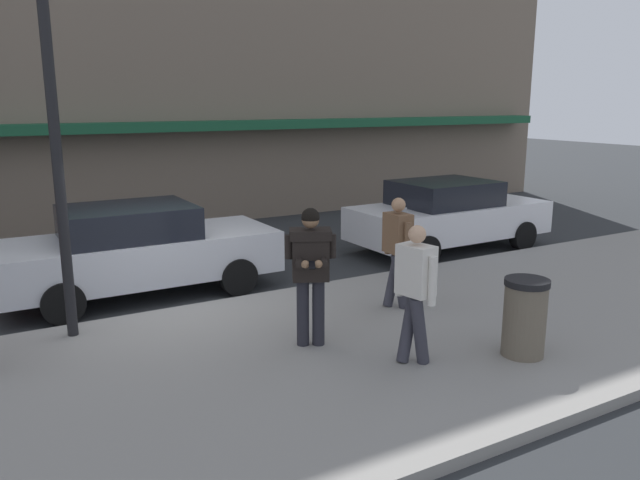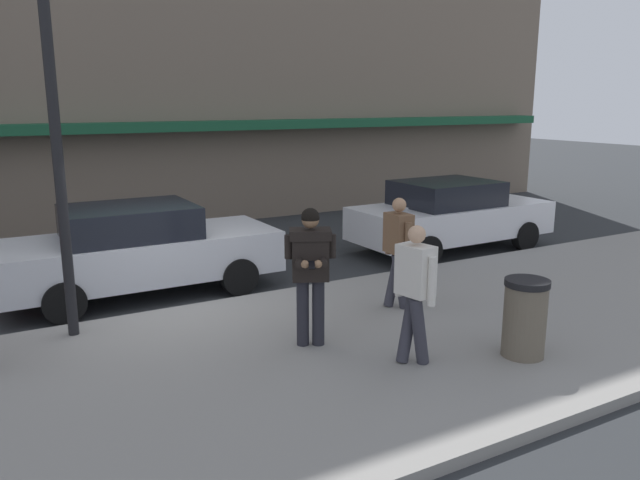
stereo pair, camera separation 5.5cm
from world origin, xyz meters
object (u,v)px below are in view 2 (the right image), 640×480
at_px(pedestrian_in_light_coat, 415,286).
at_px(pedestrian_dark_coat, 398,246).
at_px(parked_sedan_mid, 140,249).
at_px(street_lamp_post, 53,109).
at_px(man_texting_on_phone, 310,262).
at_px(parking_meter, 402,232).
at_px(parked_sedan_far, 450,215).
at_px(trash_bin, 525,318).

xyz_separation_m(pedestrian_in_light_coat, pedestrian_dark_coat, (1.07, 1.77, 0.00)).
height_order(parked_sedan_mid, pedestrian_dark_coat, pedestrian_dark_coat).
bearing_deg(parked_sedan_mid, street_lamp_post, -127.35).
distance_m(pedestrian_in_light_coat, pedestrian_dark_coat, 2.07).
height_order(man_texting_on_phone, parking_meter, man_texting_on_phone).
relative_size(parked_sedan_mid, street_lamp_post, 0.92).
height_order(man_texting_on_phone, pedestrian_in_light_coat, man_texting_on_phone).
bearing_deg(pedestrian_in_light_coat, parking_meter, 55.42).
xyz_separation_m(parked_sedan_far, pedestrian_dark_coat, (-3.58, -2.91, 0.32)).
distance_m(man_texting_on_phone, trash_bin, 2.73).
xyz_separation_m(man_texting_on_phone, pedestrian_in_light_coat, (0.80, -1.10, -0.14)).
bearing_deg(pedestrian_dark_coat, street_lamp_post, 164.41).
bearing_deg(parked_sedan_far, man_texting_on_phone, -146.69).
xyz_separation_m(parked_sedan_far, street_lamp_post, (-8.07, -1.66, 2.35)).
bearing_deg(parked_sedan_far, street_lamp_post, -168.36).
distance_m(parked_sedan_mid, pedestrian_in_light_coat, 5.24).
distance_m(man_texting_on_phone, pedestrian_dark_coat, 1.99).
xyz_separation_m(parked_sedan_far, parking_meter, (-2.53, -1.61, 0.18)).
xyz_separation_m(pedestrian_dark_coat, street_lamp_post, (-4.48, 1.25, 2.03)).
xyz_separation_m(parked_sedan_mid, parked_sedan_far, (6.70, -0.13, 0.00)).
height_order(parked_sedan_mid, trash_bin, parked_sedan_mid).
bearing_deg(parked_sedan_far, pedestrian_dark_coat, -140.89).
bearing_deg(trash_bin, parked_sedan_mid, 122.48).
xyz_separation_m(parked_sedan_mid, trash_bin, (3.38, -5.31, -0.16)).
distance_m(parked_sedan_mid, parking_meter, 4.52).
height_order(parked_sedan_far, man_texting_on_phone, man_texting_on_phone).
bearing_deg(street_lamp_post, parked_sedan_mid, 52.65).
bearing_deg(parking_meter, man_texting_on_phone, -145.99).
bearing_deg(parked_sedan_mid, pedestrian_dark_coat, -44.28).
bearing_deg(parking_meter, trash_bin, -102.48).
height_order(parked_sedan_mid, pedestrian_in_light_coat, pedestrian_in_light_coat).
xyz_separation_m(parked_sedan_mid, pedestrian_dark_coat, (3.12, -3.04, 0.32)).
height_order(parked_sedan_mid, parked_sedan_far, same).
bearing_deg(street_lamp_post, parked_sedan_far, 11.64).
bearing_deg(pedestrian_dark_coat, pedestrian_in_light_coat, -121.04).
distance_m(parked_sedan_mid, man_texting_on_phone, 3.94).
relative_size(man_texting_on_phone, pedestrian_dark_coat, 1.06).
bearing_deg(parked_sedan_mid, parking_meter, -22.64).
xyz_separation_m(man_texting_on_phone, street_lamp_post, (-2.62, 1.92, 1.89)).
xyz_separation_m(pedestrian_in_light_coat, trash_bin, (1.33, -0.50, -0.47)).
xyz_separation_m(parked_sedan_far, trash_bin, (-3.32, -5.18, -0.16)).
relative_size(man_texting_on_phone, parking_meter, 1.42).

